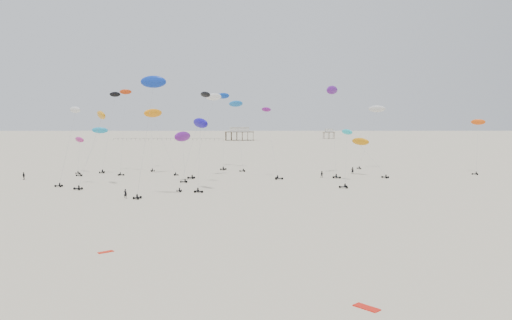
{
  "coord_description": "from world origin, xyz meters",
  "views": [
    {
      "loc": [
        -0.8,
        -14.58,
        15.4
      ],
      "look_at": [
        0.0,
        88.0,
        7.0
      ],
      "focal_mm": 35.0,
      "sensor_mm": 36.0,
      "label": 1
    }
  ],
  "objects_px": {
    "rig_4": "(79,145)",
    "rig_9": "(97,137)",
    "pavilion_small": "(329,134)",
    "spectator_0": "(125,198)",
    "pavilion_main": "(240,135)",
    "rig_0": "(200,115)"
  },
  "relations": [
    {
      "from": "pavilion_small",
      "to": "rig_0",
      "type": "xyz_separation_m",
      "value": [
        -72.88,
        -279.18,
        12.83
      ]
    },
    {
      "from": "rig_4",
      "to": "rig_0",
      "type": "bearing_deg",
      "value": 103.24
    },
    {
      "from": "rig_0",
      "to": "rig_9",
      "type": "distance_m",
      "value": 40.62
    },
    {
      "from": "rig_4",
      "to": "rig_9",
      "type": "bearing_deg",
      "value": 109.52
    },
    {
      "from": "pavilion_main",
      "to": "pavilion_small",
      "type": "height_order",
      "value": "pavilion_main"
    },
    {
      "from": "rig_0",
      "to": "rig_9",
      "type": "relative_size",
      "value": 1.75
    },
    {
      "from": "rig_9",
      "to": "pavilion_small",
      "type": "bearing_deg",
      "value": -29.71
    },
    {
      "from": "pavilion_main",
      "to": "rig_9",
      "type": "bearing_deg",
      "value": -98.73
    },
    {
      "from": "rig_4",
      "to": "spectator_0",
      "type": "height_order",
      "value": "rig_4"
    },
    {
      "from": "pavilion_main",
      "to": "rig_9",
      "type": "xyz_separation_m",
      "value": [
        -34.44,
        -224.32,
        6.19
      ]
    },
    {
      "from": "rig_0",
      "to": "rig_9",
      "type": "height_order",
      "value": "rig_0"
    },
    {
      "from": "pavilion_small",
      "to": "rig_9",
      "type": "distance_m",
      "value": 275.02
    },
    {
      "from": "rig_0",
      "to": "rig_9",
      "type": "xyz_separation_m",
      "value": [
        -31.57,
        24.87,
        -5.91
      ]
    },
    {
      "from": "pavilion_small",
      "to": "spectator_0",
      "type": "relative_size",
      "value": 4.18
    },
    {
      "from": "pavilion_small",
      "to": "spectator_0",
      "type": "xyz_separation_m",
      "value": [
        -85.56,
        -298.02,
        -3.49
      ]
    },
    {
      "from": "rig_9",
      "to": "spectator_0",
      "type": "bearing_deg",
      "value": -164.01
    },
    {
      "from": "rig_0",
      "to": "spectator_0",
      "type": "relative_size",
      "value": 11.38
    },
    {
      "from": "pavilion_small",
      "to": "rig_9",
      "type": "bearing_deg",
      "value": -112.33
    },
    {
      "from": "pavilion_main",
      "to": "spectator_0",
      "type": "distance_m",
      "value": 268.5
    },
    {
      "from": "rig_9",
      "to": "spectator_0",
      "type": "distance_m",
      "value": 48.73
    },
    {
      "from": "pavilion_small",
      "to": "pavilion_main",
      "type": "bearing_deg",
      "value": -156.8
    },
    {
      "from": "rig_4",
      "to": "spectator_0",
      "type": "relative_size",
      "value": 4.94
    }
  ]
}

